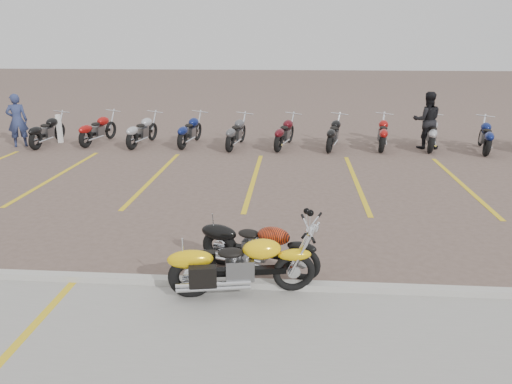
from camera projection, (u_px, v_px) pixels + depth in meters
ground at (237, 237)px, 9.50m from camera, size 100.00×100.00×0.00m
curb at (222, 283)px, 7.58m from camera, size 60.00×0.18×0.12m
parking_stripes at (254, 179)px, 13.30m from camera, size 38.00×5.50×0.01m
yellow_cruiser at (239, 267)px, 7.24m from camera, size 2.14×0.53×0.89m
flame_cruiser at (257, 248)px, 7.96m from camera, size 1.97×0.84×0.85m
person_a at (17, 120)px, 17.04m from camera, size 0.79×0.69×1.81m
person_b at (427, 120)px, 16.75m from camera, size 0.95×0.75×1.91m
bollard at (59, 129)px, 17.79m from camera, size 0.16×0.16×1.00m
bg_bike_row at (357, 133)px, 16.80m from camera, size 22.38×2.07×1.10m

